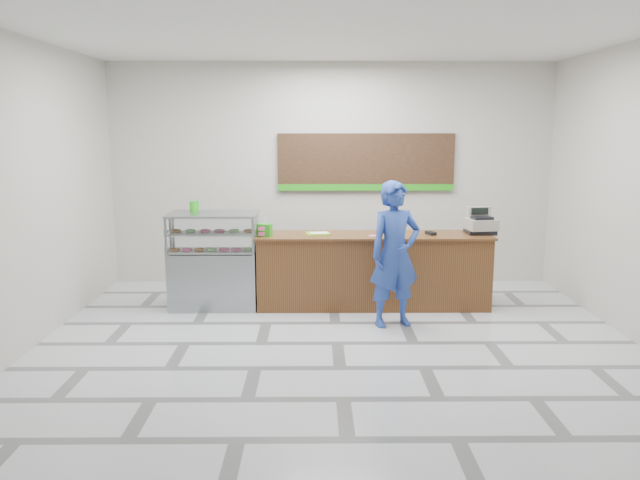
{
  "coord_description": "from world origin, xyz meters",
  "views": [
    {
      "loc": [
        -0.26,
        -6.97,
        2.49
      ],
      "look_at": [
        -0.2,
        0.9,
        1.07
      ],
      "focal_mm": 35.0,
      "sensor_mm": 36.0,
      "label": 1
    }
  ],
  "objects_px": {
    "sales_counter": "(373,270)",
    "cash_register": "(480,224)",
    "customer": "(395,254)",
    "serving_tray": "(318,233)",
    "display_case": "(214,259)"
  },
  "relations": [
    {
      "from": "sales_counter",
      "to": "cash_register",
      "type": "distance_m",
      "value": 1.64
    },
    {
      "from": "display_case",
      "to": "serving_tray",
      "type": "bearing_deg",
      "value": 1.07
    },
    {
      "from": "sales_counter",
      "to": "serving_tray",
      "type": "relative_size",
      "value": 9.23
    },
    {
      "from": "sales_counter",
      "to": "display_case",
      "type": "relative_size",
      "value": 2.45
    },
    {
      "from": "sales_counter",
      "to": "cash_register",
      "type": "relative_size",
      "value": 7.21
    },
    {
      "from": "sales_counter",
      "to": "display_case",
      "type": "xyz_separation_m",
      "value": [
        -2.22,
        -0.0,
        0.16
      ]
    },
    {
      "from": "cash_register",
      "to": "display_case",
      "type": "bearing_deg",
      "value": 172.72
    },
    {
      "from": "cash_register",
      "to": "serving_tray",
      "type": "xyz_separation_m",
      "value": [
        -2.27,
        -0.04,
        -0.13
      ]
    },
    {
      "from": "cash_register",
      "to": "serving_tray",
      "type": "relative_size",
      "value": 1.28
    },
    {
      "from": "display_case",
      "to": "cash_register",
      "type": "relative_size",
      "value": 2.94
    },
    {
      "from": "display_case",
      "to": "customer",
      "type": "height_order",
      "value": "customer"
    },
    {
      "from": "display_case",
      "to": "serving_tray",
      "type": "relative_size",
      "value": 3.77
    },
    {
      "from": "cash_register",
      "to": "customer",
      "type": "bearing_deg",
      "value": -152.95
    },
    {
      "from": "customer",
      "to": "serving_tray",
      "type": "bearing_deg",
      "value": 119.37
    },
    {
      "from": "cash_register",
      "to": "customer",
      "type": "height_order",
      "value": "customer"
    }
  ]
}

